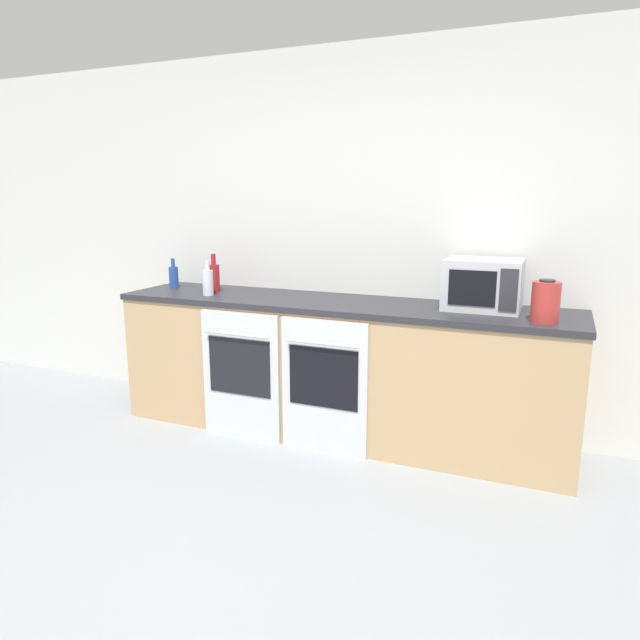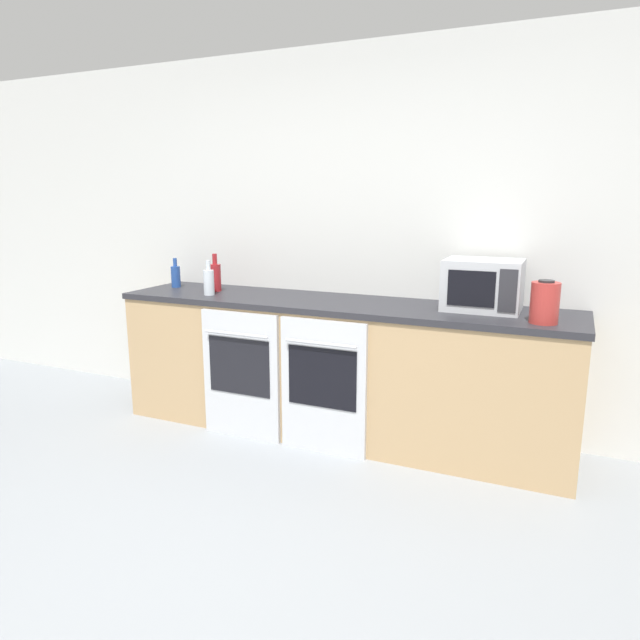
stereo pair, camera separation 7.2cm
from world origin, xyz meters
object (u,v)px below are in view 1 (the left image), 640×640
object	(u,v)px
bottle_red	(214,277)
bottle_blue	(174,276)
kettle	(546,302)
oven_right	(324,387)
microwave	(483,284)
bottle_clear	(208,282)
oven_left	(241,375)

from	to	relation	value
bottle_red	bottle_blue	size ratio (longest dim) A/B	1.23
bottle_blue	kettle	xyz separation A→B (m)	(2.64, -0.22, 0.03)
oven_right	bottle_blue	world-z (taller)	bottle_blue
microwave	bottle_clear	xyz separation A→B (m)	(-1.84, -0.22, -0.06)
bottle_red	kettle	distance (m)	2.26
bottle_red	bottle_blue	distance (m)	0.39
microwave	bottle_red	world-z (taller)	microwave
oven_left	kettle	world-z (taller)	kettle
oven_right	oven_left	bearing A→B (deg)	180.00
microwave	bottle_red	bearing A→B (deg)	-178.06
bottle_blue	kettle	distance (m)	2.65
oven_left	bottle_red	distance (m)	0.81
bottle_blue	bottle_clear	bearing A→B (deg)	-23.95
oven_right	bottle_blue	size ratio (longest dim) A/B	3.89
bottle_clear	microwave	bearing A→B (deg)	6.96
oven_left	bottle_clear	bearing A→B (deg)	151.16
oven_left	bottle_blue	world-z (taller)	bottle_blue
oven_left	oven_right	xyz separation A→B (m)	(0.60, 0.00, 0.00)
oven_left	kettle	bearing A→B (deg)	5.45
oven_left	bottle_blue	distance (m)	1.06
kettle	oven_left	bearing A→B (deg)	-174.55
kettle	bottle_clear	bearing A→B (deg)	179.33
microwave	bottle_clear	size ratio (longest dim) A/B	1.86
microwave	kettle	world-z (taller)	microwave
microwave	kettle	bearing A→B (deg)	-34.37
oven_left	microwave	distance (m)	1.66
oven_right	bottle_red	distance (m)	1.23
oven_left	bottle_red	world-z (taller)	bottle_red
bottle_red	microwave	bearing A→B (deg)	1.94
bottle_blue	kettle	world-z (taller)	kettle
oven_left	bottle_red	xyz separation A→B (m)	(-0.42, 0.36, 0.59)
oven_left	bottle_clear	distance (m)	0.71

